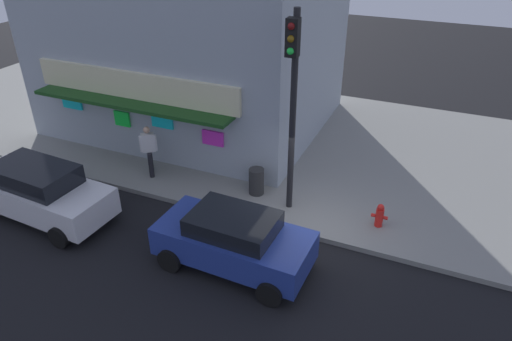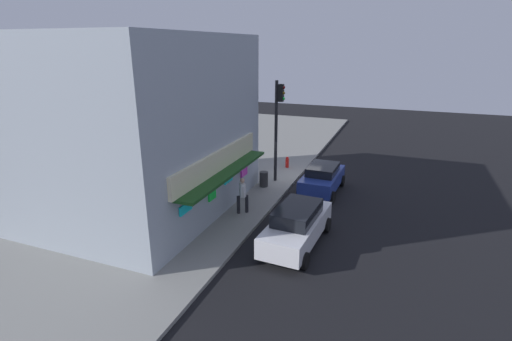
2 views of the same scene
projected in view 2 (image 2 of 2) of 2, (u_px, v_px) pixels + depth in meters
The scene contains 9 objects.
ground_plane at pixel (297, 180), 23.24m from camera, with size 60.70×60.70×0.00m, color black.
sidewalk at pixel (217, 169), 25.11m from camera, with size 40.47×10.96×0.16m, color gray.
corner_building at pixel (140, 125), 17.97m from camera, with size 10.28×8.86×8.15m.
traffic_light at pixel (278, 119), 21.56m from camera, with size 0.32×0.58×5.82m.
fire_hydrant at pixel (287, 162), 25.04m from camera, with size 0.47×0.23×0.72m.
trash_can at pixel (264, 179), 21.65m from camera, with size 0.48×0.48×0.86m, color #2D2D2D.
pedestrian at pixel (242, 194), 18.06m from camera, with size 0.51×0.55×1.75m.
parked_car_blue at pixel (322, 178), 21.15m from camera, with size 3.99×2.07×1.56m.
parked_car_white at pixel (297, 225), 15.54m from camera, with size 4.68×2.16×1.69m.
Camera 2 is at (-21.31, -5.61, 7.84)m, focal length 26.84 mm.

